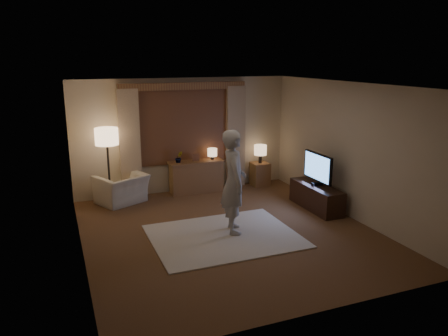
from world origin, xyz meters
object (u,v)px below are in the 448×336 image
sideboard (196,177)px  armchair (122,189)px  side_table (260,174)px  tv_stand (316,197)px  person (234,182)px

sideboard → armchair: sideboard is taller
side_table → tv_stand: side_table is taller
armchair → side_table: bearing=156.0°
side_table → person: person is taller
armchair → tv_stand: armchair is taller
tv_stand → person: (-2.07, -0.53, 0.69)m
tv_stand → person: bearing=-165.7°
sideboard → armchair: size_ratio=1.26×
tv_stand → armchair: bearing=153.4°
side_table → person: size_ratio=0.30×
armchair → side_table: armchair is taller
sideboard → armchair: bearing=-174.7°
person → armchair: bearing=47.6°
armchair → tv_stand: (3.67, -1.84, -0.06)m
side_table → person: bearing=-125.0°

